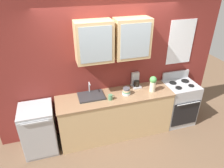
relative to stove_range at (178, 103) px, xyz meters
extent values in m
plane|color=brown|center=(-1.44, 0.00, -0.47)|extent=(10.00, 10.00, 0.00)
cube|color=maroon|center=(-1.44, 0.36, 0.89)|extent=(4.43, 0.10, 2.71)
cube|color=tan|center=(-1.77, 0.15, 1.48)|extent=(0.62, 0.32, 0.70)
cube|color=#9EADB7|center=(-1.77, -0.02, 1.48)|extent=(0.53, 0.01, 0.59)
cube|color=tan|center=(-1.10, 0.15, 1.48)|extent=(0.62, 0.32, 0.70)
cube|color=#9EADB7|center=(-1.10, -0.02, 1.48)|extent=(0.53, 0.01, 0.59)
cube|color=white|center=(0.02, 0.30, 1.26)|extent=(0.56, 0.01, 0.90)
cube|color=tan|center=(-1.44, 0.00, -0.02)|extent=(2.20, 0.59, 0.91)
cube|color=#8C6B4C|center=(-1.44, 0.00, 0.45)|extent=(2.22, 0.62, 0.02)
cube|color=#ADAFB5|center=(0.00, 0.00, -0.01)|extent=(0.65, 0.57, 0.93)
cube|color=black|center=(0.00, -0.29, -0.08)|extent=(0.60, 0.01, 0.56)
cylinder|color=#ADAFB5|center=(0.00, -0.32, 0.20)|extent=(0.52, 0.02, 0.02)
cube|color=#ADAFB5|center=(0.00, 0.26, 0.55)|extent=(0.62, 0.04, 0.18)
cylinder|color=black|center=(-0.15, -0.11, 0.47)|extent=(0.13, 0.13, 0.02)
cylinder|color=black|center=(0.15, -0.11, 0.47)|extent=(0.12, 0.12, 0.02)
cylinder|color=black|center=(-0.15, 0.11, 0.47)|extent=(0.14, 0.14, 0.02)
cylinder|color=black|center=(0.15, 0.11, 0.47)|extent=(0.16, 0.16, 0.02)
cube|color=#2D2D30|center=(-1.88, 0.09, 0.47)|extent=(0.48, 0.36, 0.03)
cylinder|color=#ADAFB5|center=(-1.88, 0.24, 0.59)|extent=(0.02, 0.02, 0.20)
cylinder|color=#ADAFB5|center=(-1.88, 0.18, 0.69)|extent=(0.02, 0.12, 0.02)
cylinder|color=white|center=(-1.22, -0.02, 0.48)|extent=(0.16, 0.16, 0.04)
cylinder|color=#669972|center=(-1.22, -0.02, 0.51)|extent=(0.15, 0.15, 0.04)
cylinder|color=#E0AD7F|center=(-1.22, -0.02, 0.54)|extent=(0.14, 0.14, 0.04)
cylinder|color=#4C4C54|center=(-1.22, -0.02, 0.57)|extent=(0.13, 0.13, 0.05)
cylinder|color=beige|center=(-0.70, -0.05, 0.56)|extent=(0.11, 0.11, 0.20)
sphere|color=#4C994C|center=(-0.70, -0.05, 0.71)|extent=(0.13, 0.13, 0.13)
cylinder|color=#4C7F59|center=(-1.57, -0.11, 0.51)|extent=(0.08, 0.08, 0.10)
torus|color=#4C7F59|center=(-1.52, -0.11, 0.51)|extent=(0.06, 0.01, 0.06)
cube|color=#ADAFB5|center=(-2.89, 0.00, -0.01)|extent=(0.58, 0.56, 0.93)
cube|color=#ADAFB5|center=(-2.89, -0.29, -0.01)|extent=(0.55, 0.01, 0.84)
cylinder|color=#ADAFB5|center=(-2.89, -0.31, 0.40)|extent=(0.43, 0.02, 0.02)
cube|color=#B7B7BC|center=(-0.94, 0.19, 0.47)|extent=(0.17, 0.20, 0.03)
cylinder|color=black|center=(-0.94, 0.17, 0.54)|extent=(0.11, 0.11, 0.11)
cube|color=#B7B7BC|center=(-0.94, 0.26, 0.62)|extent=(0.15, 0.06, 0.26)
camera|label=1|loc=(-2.44, -3.13, 2.56)|focal=33.19mm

